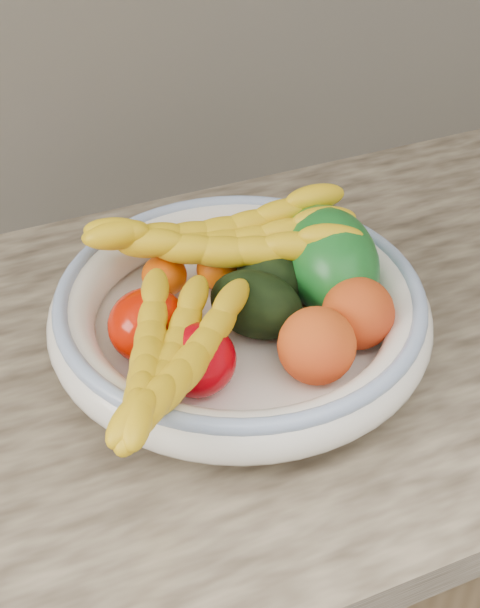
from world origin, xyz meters
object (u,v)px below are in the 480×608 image
at_px(green_mango, 329,260).
at_px(banana_bunch_front, 167,368).
at_px(fruit_bowl, 240,313).
at_px(banana_bunch_back, 221,245).

distance_m(green_mango, banana_bunch_front, 0.23).
height_order(fruit_bowl, banana_bunch_back, banana_bunch_back).
distance_m(banana_bunch_back, banana_bunch_front, 0.19).
bearing_deg(banana_bunch_back, green_mango, -13.15).
bearing_deg(fruit_bowl, green_mango, 6.70).
relative_size(fruit_bowl, banana_bunch_front, 1.47).
bearing_deg(banana_bunch_back, banana_bunch_front, -111.88).
distance_m(green_mango, banana_bunch_back, 0.11).
bearing_deg(green_mango, fruit_bowl, -167.06).
bearing_deg(banana_bunch_front, fruit_bowl, -16.55).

